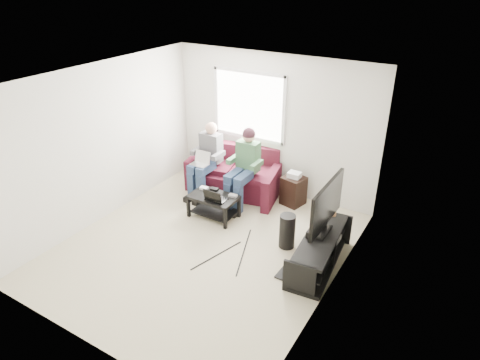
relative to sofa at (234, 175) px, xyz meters
name	(u,v)px	position (x,y,z in m)	size (l,w,h in m)	color
floor	(204,246)	(0.58, -1.82, -0.32)	(4.50, 4.50, 0.00)	#BBB291
ceiling	(197,80)	(0.58, -1.82, 2.28)	(4.50, 4.50, 0.00)	white
wall_back	(273,125)	(0.58, 0.43, 0.98)	(4.50, 4.50, 0.00)	silver
wall_front	(72,253)	(0.58, -4.07, 0.98)	(4.50, 4.50, 0.00)	silver
wall_left	(101,144)	(-1.42, -1.82, 0.98)	(4.50, 4.50, 0.00)	silver
wall_right	(336,208)	(2.58, -1.82, 0.98)	(4.50, 4.50, 0.00)	silver
window	(249,106)	(0.08, 0.41, 1.28)	(1.48, 0.04, 1.28)	white
sofa	(234,175)	(0.00, 0.00, 0.00)	(2.00, 1.16, 0.86)	#4B1222
person_left	(207,156)	(-0.40, -0.32, 0.43)	(0.40, 0.70, 1.35)	navy
person_right	(244,162)	(0.40, -0.30, 0.49)	(0.40, 0.71, 1.40)	navy
laptop_silver	(200,161)	(-0.40, -0.53, 0.41)	(0.32, 0.22, 0.24)	silver
coffee_table	(214,201)	(0.21, -1.01, -0.02)	(0.82, 0.50, 0.41)	black
laptop_black	(216,193)	(0.33, -1.09, 0.21)	(0.34, 0.24, 0.24)	black
controller_a	(204,188)	(-0.07, -0.89, 0.11)	(0.14, 0.09, 0.04)	silver
controller_b	(214,189)	(0.11, -0.83, 0.11)	(0.14, 0.09, 0.04)	black
controller_c	(233,196)	(0.51, -0.86, 0.11)	(0.14, 0.09, 0.04)	gray
tv_stand	(320,252)	(2.28, -1.34, -0.10)	(0.59, 1.53, 0.50)	black
tv	(327,205)	(2.27, -1.24, 0.64)	(0.12, 1.10, 0.81)	black
soundbar	(316,228)	(2.16, -1.24, 0.23)	(0.12, 0.50, 0.10)	black
drink_cup	(334,212)	(2.23, -0.71, 0.24)	(0.08, 0.08, 0.12)	#AA7949
console_white	(309,263)	(2.28, -1.74, -0.02)	(0.30, 0.22, 0.06)	silver
console_grey	(328,238)	(2.28, -1.04, -0.01)	(0.34, 0.26, 0.08)	gray
console_black	(319,250)	(2.28, -1.39, -0.02)	(0.38, 0.30, 0.07)	black
subwoofer	(287,231)	(1.67, -1.16, -0.04)	(0.24, 0.24, 0.55)	black
keyboard_floor	(286,271)	(1.93, -1.72, -0.31)	(0.14, 0.43, 0.02)	black
end_table	(293,190)	(1.20, 0.11, -0.03)	(0.36, 0.36, 0.64)	black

